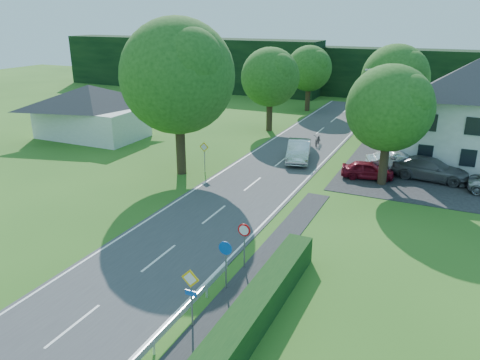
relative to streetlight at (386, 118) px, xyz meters
The scene contains 26 objects.
road 13.59m from the streetlight, 128.88° to the right, with size 7.00×80.00×0.04m, color #3A3A3D.
parking_pad 6.65m from the streetlight, 37.30° to the left, with size 14.00×16.00×0.04m, color black.
line_edge_left 15.73m from the streetlight, 138.52° to the right, with size 0.12×80.00×0.01m, color white.
line_edge_right 11.95m from the streetlight, 115.70° to the right, with size 0.12×80.00×0.01m, color white.
line_centre 13.58m from the streetlight, 128.88° to the right, with size 0.12×80.00×0.01m, color white, non-canonical shape.
tree_main 15.35m from the streetlight, 156.89° to the right, with size 9.40×9.40×11.64m, color #1D4815, non-canonical shape.
tree_left_far 16.45m from the streetlight, 142.56° to the left, with size 7.00×7.00×8.58m, color #1D4815, non-canonical shape.
tree_right_far 12.05m from the streetlight, 95.06° to the left, with size 7.40×7.40×9.09m, color #1D4815, non-canonical shape.
tree_left_back 25.34m from the streetlight, 119.73° to the left, with size 6.60×6.60×8.07m, color #1D4815, non-canonical shape.
tree_right_back 20.12m from the streetlight, 95.89° to the left, with size 6.20×6.20×7.56m, color #1D4815, non-canonical shape.
tree_right_mid 2.05m from the streetlight, 77.66° to the right, with size 7.00×7.00×8.58m, color #1D4815, non-canonical shape.
treeline_left 48.22m from the streetlight, 138.42° to the left, with size 44.00×6.00×8.00m, color black.
treeline_right 36.01m from the streetlight, 90.10° to the left, with size 30.00×5.00×7.00m, color black.
bungalow_left 28.12m from the streetlight, behind, with size 11.00×6.50×5.20m.
house_white 8.44m from the streetlight, 45.30° to the left, with size 10.60×8.40×8.60m.
streetlight is the anchor object (origin of this frame).
sign_priority_right 22.50m from the streetlight, 99.70° to the right, with size 0.78×0.09×2.59m.
sign_roundabout 19.59m from the streetlight, 101.19° to the right, with size 0.64×0.08×2.37m.
sign_speed_limit 17.64m from the streetlight, 102.46° to the right, with size 0.64×0.11×2.37m.
sign_priority_left 13.80m from the streetlight, 158.22° to the right, with size 0.78×0.09×2.44m.
moving_car 7.79m from the streetlight, behind, with size 1.79×5.13×1.69m, color silver.
motorcycle 10.01m from the streetlight, 136.75° to the left, with size 0.71×2.03×1.07m, color black.
parked_car_red 4.04m from the streetlight, 121.17° to the right, with size 1.55×3.84×1.31m, color maroon.
parked_car_silver_a 3.97m from the streetlight, 42.71° to the left, with size 1.71×4.91×1.62m, color silver.
parked_car_grey 5.08m from the streetlight, ahead, with size 2.25×5.52×1.60m, color #58575C.
parasol 7.27m from the streetlight, 35.95° to the left, with size 1.99×2.03×1.83m, color red.
Camera 1 is at (12.53, -5.32, 11.75)m, focal length 35.00 mm.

